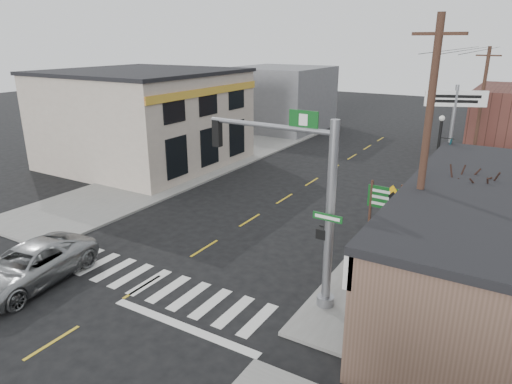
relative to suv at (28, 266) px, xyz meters
The scene contains 19 objects.
ground 4.52m from the suv, 27.52° to the left, with size 140.00×140.00×0.00m, color black.
sidewalk_right 19.87m from the suv, 49.30° to the left, with size 6.00×38.00×0.13m, color slate.
sidewalk_left 15.90m from the suv, 108.53° to the left, with size 6.00×38.00×0.13m, color slate.
center_line 10.83m from the suv, 68.55° to the left, with size 0.12×56.00×0.01m, color gold.
crosswalk 4.72m from the suv, 31.89° to the left, with size 11.00×2.20×0.01m, color silver.
left_building 18.62m from the suv, 119.40° to the left, with size 12.00×12.00×6.80m, color #BDAE9D.
bldg_distant_left 34.87m from the suv, 101.69° to the left, with size 9.00×10.00×6.40m, color slate.
suv is the anchor object (origin of this frame).
traffic_signal_pole 11.27m from the suv, 23.91° to the left, with size 5.40×0.40×6.84m.
guide_sign 15.25m from the suv, 44.58° to the left, with size 1.66×0.14×2.90m.
fire_hydrant 12.92m from the suv, 32.82° to the left, with size 0.20×0.20×0.63m.
ped_crossing_sign 15.41m from the suv, 43.55° to the left, with size 1.11×0.08×2.87m.
lamp_post 19.41m from the suv, 50.62° to the left, with size 0.71×0.56×5.45m.
dance_center_sign 21.77m from the suv, 54.65° to the left, with size 3.17×0.20×6.74m.
bare_tree 17.34m from the suv, 31.88° to the left, with size 2.64×2.64×5.28m.
shrub_front 15.39m from the suv, 15.41° to the left, with size 1.27×1.27×0.95m, color #16321A.
shrub_back 15.62m from the suv, 36.44° to the left, with size 1.16×1.16×0.87m, color black.
utility_pole_near 15.26m from the suv, 27.45° to the left, with size 1.71×0.26×9.82m.
utility_pole_far 27.45m from the suv, 61.33° to the left, with size 1.50×0.22×8.60m.
Camera 1 is at (11.81, -11.15, 9.16)m, focal length 32.00 mm.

